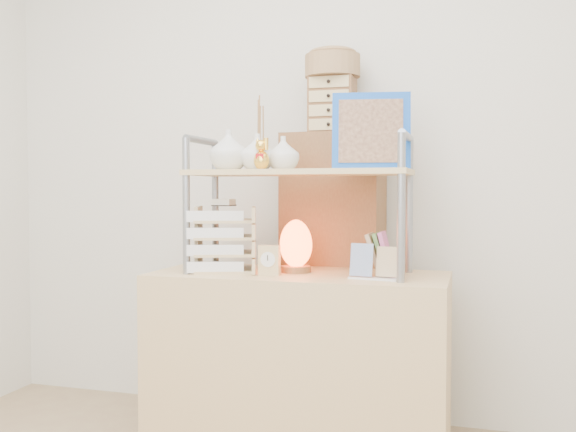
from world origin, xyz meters
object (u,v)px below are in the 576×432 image
at_px(letter_tray, 224,243).
at_px(salt_lamp, 296,246).
at_px(cabinet, 333,280).
at_px(desk, 299,364).

height_order(letter_tray, salt_lamp, letter_tray).
bearing_deg(letter_tray, cabinet, 47.06).
xyz_separation_m(cabinet, salt_lamp, (-0.08, -0.34, 0.19)).
bearing_deg(desk, cabinet, 80.50).
xyz_separation_m(letter_tray, salt_lamp, (0.29, 0.06, -0.01)).
xyz_separation_m(desk, salt_lamp, (-0.02, 0.03, 0.49)).
bearing_deg(letter_tray, desk, 5.94).
distance_m(letter_tray, salt_lamp, 0.30).
relative_size(cabinet, letter_tray, 4.38).
distance_m(desk, salt_lamp, 0.49).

